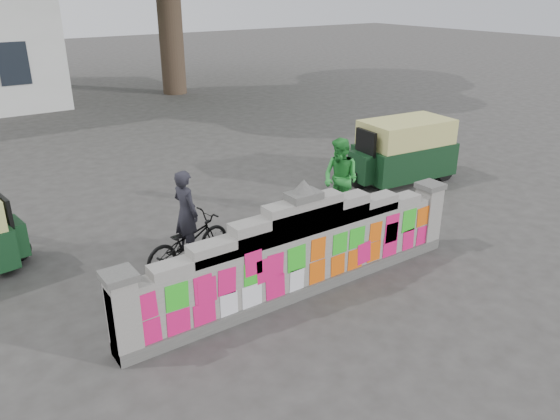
# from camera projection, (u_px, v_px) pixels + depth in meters

# --- Properties ---
(ground) EXTENTS (100.00, 100.00, 0.00)m
(ground) POSITION_uv_depth(u_px,v_px,m) (302.00, 292.00, 9.19)
(ground) COLOR #383533
(ground) RESTS_ON ground
(parapet_wall) EXTENTS (6.48, 0.44, 2.01)m
(parapet_wall) POSITION_uv_depth(u_px,v_px,m) (303.00, 252.00, 8.90)
(parapet_wall) COLOR #4C4C49
(parapet_wall) RESTS_ON ground
(cyclist_bike) EXTENTS (1.86, 0.94, 0.93)m
(cyclist_bike) POSITION_uv_depth(u_px,v_px,m) (188.00, 242.00, 9.92)
(cyclist_bike) COLOR black
(cyclist_bike) RESTS_ON ground
(cyclist_rider) EXTENTS (0.48, 0.64, 1.58)m
(cyclist_rider) POSITION_uv_depth(u_px,v_px,m) (187.00, 225.00, 9.80)
(cyclist_rider) COLOR #222129
(cyclist_rider) RESTS_ON ground
(pedestrian) EXTENTS (0.81, 0.97, 1.78)m
(pedestrian) POSITION_uv_depth(u_px,v_px,m) (341.00, 179.00, 11.85)
(pedestrian) COLOR green
(pedestrian) RESTS_ON ground
(rickshaw_right) EXTENTS (2.97, 1.58, 1.61)m
(rickshaw_right) POSITION_uv_depth(u_px,v_px,m) (403.00, 150.00, 14.11)
(rickshaw_right) COLOR black
(rickshaw_right) RESTS_ON ground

